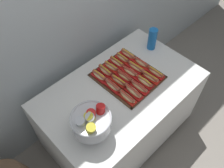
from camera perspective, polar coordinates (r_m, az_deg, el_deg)
name	(u,v)px	position (r m, az deg, el deg)	size (l,w,h in m)	color
ground_plane	(119,131)	(2.73, 1.63, -11.11)	(10.00, 10.00, 0.00)	gray
back_wall	(71,7)	(2.05, -9.69, 17.52)	(6.00, 0.10, 2.60)	#B2BCC1
buffet_table	(120,111)	(2.37, 1.86, -6.51)	(1.42, 0.88, 0.78)	white
serving_tray	(127,76)	(2.15, 3.68, 1.83)	(0.49, 0.54, 0.01)	#472B19
hot_dog_0	(127,97)	(1.97, 3.63, -3.12)	(0.06, 0.17, 0.06)	red
hot_dog_1	(133,92)	(2.01, 5.07, -1.83)	(0.07, 0.19, 0.06)	red
hot_dog_2	(139,87)	(2.05, 6.44, -0.67)	(0.07, 0.19, 0.06)	red
hot_dog_3	(145,82)	(2.09, 7.77, 0.48)	(0.07, 0.17, 0.06)	#B21414
hot_dog_4	(150,77)	(2.13, 9.05, 1.62)	(0.07, 0.18, 0.06)	red
hot_dog_5	(156,73)	(2.17, 10.28, 2.68)	(0.06, 0.17, 0.06)	red
hot_dog_6	(113,86)	(2.04, 0.19, -0.42)	(0.06, 0.17, 0.06)	red
hot_dog_7	(119,81)	(2.07, 1.64, 0.71)	(0.07, 0.17, 0.06)	red
hot_dog_8	(125,76)	(2.11, 3.04, 1.80)	(0.07, 0.17, 0.06)	red
hot_dog_9	(130,72)	(2.15, 4.39, 2.85)	(0.08, 0.16, 0.06)	red
hot_dog_10	(136,67)	(2.19, 5.69, 3.93)	(0.08, 0.19, 0.06)	red
hot_dog_11	(141,63)	(2.23, 6.96, 4.96)	(0.07, 0.16, 0.06)	red
hot_dog_12	(99,76)	(2.12, -3.01, 1.96)	(0.07, 0.16, 0.06)	red
hot_dog_13	(105,71)	(2.15, -1.57, 3.10)	(0.06, 0.16, 0.06)	#B21414
hot_dog_14	(111,67)	(2.18, -0.16, 4.09)	(0.08, 0.16, 0.06)	red
hot_dog_15	(117,62)	(2.22, 1.20, 5.12)	(0.07, 0.18, 0.06)	red
hot_dog_16	(123,58)	(2.26, 2.52, 6.10)	(0.06, 0.16, 0.06)	red
hot_dog_17	(128,54)	(2.30, 3.80, 7.02)	(0.07, 0.18, 0.06)	red
punch_bowl	(91,122)	(1.72, -4.95, -8.90)	(0.30, 0.30, 0.26)	silver
cup_stack	(152,39)	(2.37, 9.50, 10.45)	(0.08, 0.08, 0.22)	blue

